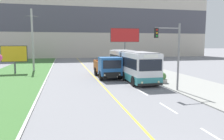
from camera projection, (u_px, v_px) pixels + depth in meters
name	position (u px, v px, depth m)	size (l,w,h in m)	color
apartment_block_background	(75.00, 23.00, 63.18)	(80.00, 8.04, 20.09)	beige
city_bus	(131.00, 65.00, 25.20)	(2.61, 11.95, 3.18)	silver
dump_truck	(108.00, 68.00, 25.28)	(2.45, 6.73, 2.51)	black
utility_pole_far	(33.00, 40.00, 31.81)	(1.80, 0.28, 9.00)	#9E9E99
traffic_light_mast	(172.00, 48.00, 18.07)	(2.28, 0.32, 5.69)	slate
billboard_large	(125.00, 36.00, 43.11)	(5.90, 0.24, 7.03)	#59595B
billboard_small	(14.00, 55.00, 29.21)	(3.35, 0.24, 3.75)	#59595B
planter_round_near	(162.00, 78.00, 22.08)	(1.02, 1.02, 1.06)	#B7B2A8
planter_round_second	(149.00, 73.00, 25.80)	(0.96, 0.96, 1.02)	#B7B2A8
planter_round_third	(138.00, 70.00, 29.46)	(0.91, 0.91, 1.02)	#B7B2A8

